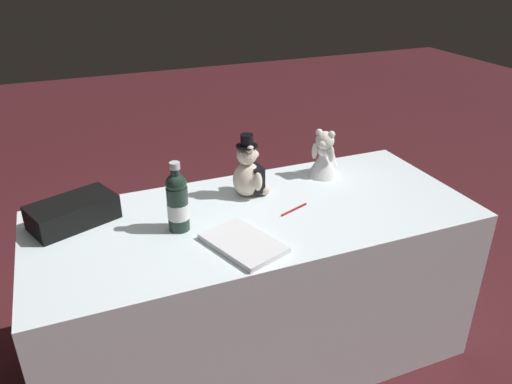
% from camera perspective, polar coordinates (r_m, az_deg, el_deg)
% --- Properties ---
extents(ground_plane, '(12.00, 12.00, 0.00)m').
position_cam_1_polar(ground_plane, '(2.52, 0.00, -17.69)').
color(ground_plane, '#47191E').
extents(reception_table, '(1.84, 0.79, 0.76)m').
position_cam_1_polar(reception_table, '(2.27, 0.00, -10.85)').
color(reception_table, white).
rests_on(reception_table, ground_plane).
extents(teddy_bear_groom, '(0.16, 0.17, 0.29)m').
position_cam_1_polar(teddy_bear_groom, '(2.17, -0.77, 2.18)').
color(teddy_bear_groom, beige).
rests_on(teddy_bear_groom, reception_table).
extents(teddy_bear_bride, '(0.20, 0.19, 0.23)m').
position_cam_1_polar(teddy_bear_bride, '(2.40, 7.91, 4.25)').
color(teddy_bear_bride, white).
rests_on(teddy_bear_bride, reception_table).
extents(champagne_bottle, '(0.08, 0.08, 0.28)m').
position_cam_1_polar(champagne_bottle, '(1.92, -8.97, -1.10)').
color(champagne_bottle, '#1E3328').
rests_on(champagne_bottle, reception_table).
extents(signing_pen, '(0.15, 0.06, 0.01)m').
position_cam_1_polar(signing_pen, '(2.09, 4.29, -2.06)').
color(signing_pen, maroon).
rests_on(signing_pen, reception_table).
extents(gift_case_black, '(0.37, 0.29, 0.10)m').
position_cam_1_polar(gift_case_black, '(2.10, -20.26, -2.18)').
color(gift_case_black, black).
rests_on(gift_case_black, reception_table).
extents(guestbook, '(0.29, 0.35, 0.02)m').
position_cam_1_polar(guestbook, '(1.85, -1.46, -5.90)').
color(guestbook, white).
rests_on(guestbook, reception_table).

